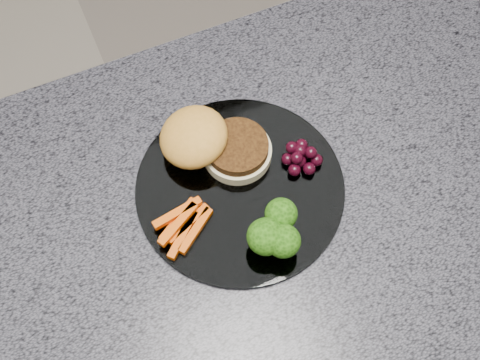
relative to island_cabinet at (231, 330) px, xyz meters
name	(u,v)px	position (x,y,z in m)	size (l,w,h in m)	color
island_cabinet	(231,330)	(0.00, 0.00, 0.00)	(1.20, 0.60, 0.86)	#53341C
countertop	(227,241)	(0.00, 0.00, 0.45)	(1.20, 0.60, 0.04)	#46464F
plate	(240,188)	(0.04, 0.05, 0.47)	(0.26, 0.26, 0.01)	white
burger	(209,143)	(0.02, 0.11, 0.50)	(0.15, 0.13, 0.05)	beige
carrot_sticks	(183,224)	(-0.04, 0.03, 0.48)	(0.08, 0.07, 0.02)	#D24B03
broccoli	(275,232)	(0.05, -0.03, 0.51)	(0.07, 0.07, 0.05)	olive
grape_bunch	(301,156)	(0.12, 0.05, 0.49)	(0.05, 0.05, 0.03)	black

